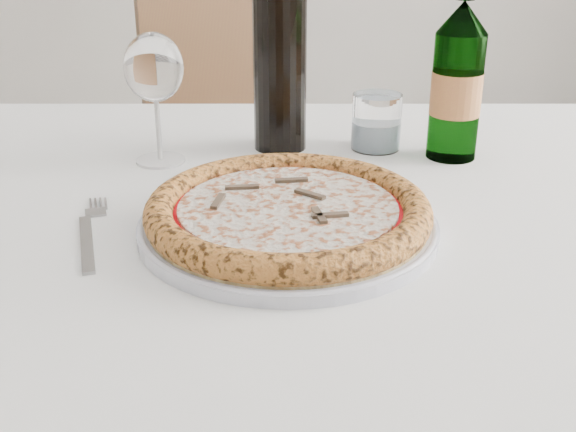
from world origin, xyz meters
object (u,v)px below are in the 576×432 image
Objects in this scene: chair_far at (237,165)px; tumbler at (376,125)px; wine_bottle at (280,58)px; plate at (288,225)px; beer_bottle at (457,82)px; dining_table at (278,256)px; wine_glass at (154,71)px; pizza at (288,211)px.

chair_far reaches higher than tumbler.
chair_far is at bearing 93.93° from wine_bottle.
plate is at bearing -95.12° from wine_bottle.
beer_bottle is 0.25m from wine_bottle.
chair_far reaches higher than plate.
dining_table is at bearing -97.64° from wine_bottle.
wine_bottle is (0.03, 0.30, 0.13)m from plate.
tumbler is 0.30× the size of beer_bottle.
wine_glass is (-0.15, 0.16, 0.21)m from dining_table.
plate is 1.05× the size of pizza.
plate is at bearing 60.00° from pizza.
pizza reaches higher than plate.
chair_far is 0.70m from wine_glass.
dining_table is 0.35m from beer_bottle.
pizza is 1.75× the size of wine_glass.
tumbler is at bearing -8.66° from wine_bottle.
pizza is 0.32m from wine_glass.
pizza is 1.01× the size of wine_bottle.
wine_bottle is at bearing -86.07° from chair_far.
wine_bottle is (0.18, 0.04, 0.00)m from wine_glass.
dining_table is 0.15m from pizza.
wine_bottle is at bearing 13.19° from wine_glass.
wine_glass is at bearing -166.81° from wine_bottle.
dining_table is at bearing 90.00° from pizza.
pizza is 0.33m from tumbler.
wine_glass reaches higher than tumbler.
wine_glass is 0.18m from wine_bottle.
dining_table is 9.01× the size of wine_glass.
plate is at bearing -121.16° from tumbler.
wine_glass is 0.33m from tumbler.
dining_table is 20.01× the size of tumbler.
dining_table is at bearing -46.60° from wine_glass.
chair_far is 11.28× the size of tumbler.
wine_bottle reaches higher than wine_glass.
dining_table is 0.30m from wine_bottle.
wine_glass reaches higher than plate.
plate is (0.00, -0.10, 0.09)m from dining_table.
pizza reaches higher than dining_table.
beer_bottle reaches higher than tumbler.
wine_glass is at bearing -176.42° from tumbler.
plate is at bearing -89.27° from chair_far.
dining_table is at bearing 90.00° from plate.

